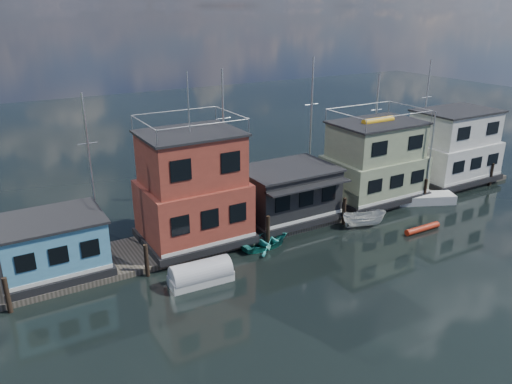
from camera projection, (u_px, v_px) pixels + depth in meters
ground at (402, 287)px, 30.53m from camera, size 160.00×160.00×0.00m
dock at (292, 217)px, 40.17m from camera, size 48.00×5.00×0.40m
houseboat_blue at (53, 246)px, 30.96m from camera, size 6.40×4.90×3.66m
houseboat_red at (192, 190)px, 34.79m from camera, size 7.40×5.90×11.86m
houseboat_dark at (288, 193)px, 39.14m from camera, size 7.40×6.10×4.06m
houseboat_green at (375, 162)px, 43.01m from camera, size 8.40×5.90×7.03m
houseboat_white at (453, 147)px, 47.73m from camera, size 8.40×5.90×6.66m
pilings at (310, 220)px, 37.43m from camera, size 42.28×0.28×2.20m
background_masts at (300, 130)px, 45.39m from camera, size 36.40×0.16×12.00m
day_sailer at (425, 198)px, 43.52m from camera, size 5.32×3.64×8.01m
red_kayak at (422, 228)px, 38.03m from camera, size 3.28×0.50×0.48m
tarp_runabout at (201, 274)px, 30.84m from camera, size 4.02×1.79×1.60m
motorboat at (364, 219)px, 38.65m from camera, size 3.64×2.58×1.32m
dinghy_teal at (266, 241)px, 35.61m from camera, size 4.23×3.23×0.82m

